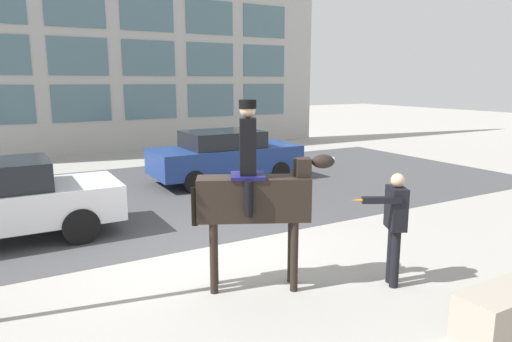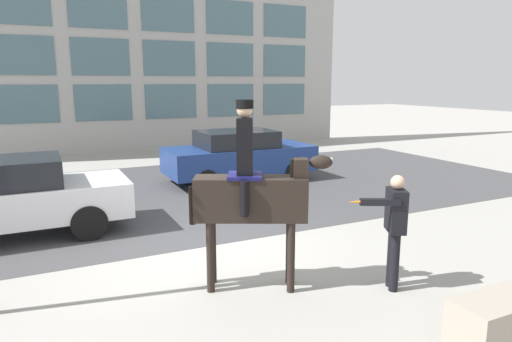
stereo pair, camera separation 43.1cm
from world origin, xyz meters
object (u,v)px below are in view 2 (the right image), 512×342
(street_car_far_lane, at_px, (239,155))
(pedestrian_bystander, at_px, (394,223))
(mounted_horse_lead, at_px, (253,194))
(street_car_near_lane, at_px, (4,197))

(street_car_far_lane, bearing_deg, pedestrian_bystander, -97.10)
(pedestrian_bystander, relative_size, street_car_far_lane, 0.38)
(mounted_horse_lead, relative_size, street_car_near_lane, 0.61)
(mounted_horse_lead, xyz_separation_m, pedestrian_bystander, (1.78, -0.92, -0.41))
(pedestrian_bystander, bearing_deg, mounted_horse_lead, -0.27)
(pedestrian_bystander, height_order, street_car_far_lane, pedestrian_bystander)
(street_car_near_lane, bearing_deg, mounted_horse_lead, -49.98)
(mounted_horse_lead, distance_m, pedestrian_bystander, 2.05)
(street_car_far_lane, bearing_deg, mounted_horse_lead, -112.11)
(mounted_horse_lead, height_order, street_car_near_lane, mounted_horse_lead)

